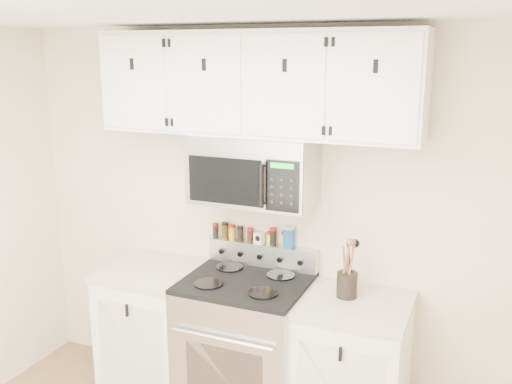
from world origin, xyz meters
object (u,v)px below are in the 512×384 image
Objects in this scene: microwave at (253,170)px; salt_canister at (289,237)px; utensil_crock at (347,283)px; range at (246,347)px.

microwave is 5.53× the size of salt_canister.
microwave reaches higher than utensil_crock.
utensil_crock reaches higher than range.
range is 1.45× the size of microwave.
microwave is 0.52m from salt_canister.
microwave is 2.14× the size of utensil_crock.
salt_canister is at bearing 154.10° from utensil_crock.
microwave reaches higher than salt_canister.
range is 3.09× the size of utensil_crock.
microwave is (0.00, 0.13, 1.14)m from range.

